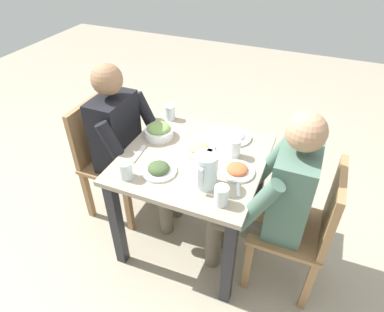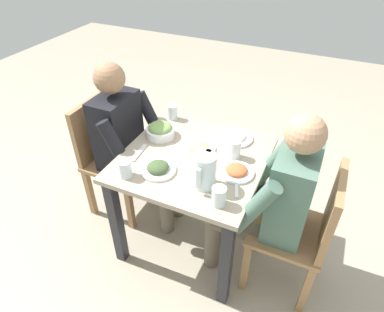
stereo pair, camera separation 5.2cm
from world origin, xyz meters
TOP-DOWN VIEW (x-y plane):
  - ground_plane at (0.00, 0.00)m, footprint 8.00×8.00m
  - dining_table at (0.00, 0.00)m, footprint 0.81×0.81m
  - chair_near at (-0.07, -0.69)m, footprint 0.40×0.40m
  - chair_far at (0.06, 0.69)m, footprint 0.40×0.40m
  - diner_near at (-0.07, -0.49)m, footprint 0.48×0.53m
  - diner_far at (0.06, 0.49)m, footprint 0.48×0.53m
  - water_pitcher at (0.20, 0.15)m, footprint 0.16×0.12m
  - salad_bowl at (-0.11, -0.28)m, footprint 0.18×0.18m
  - plate_dolmas at (0.20, -0.12)m, footprint 0.20×0.20m
  - plate_fries at (-0.07, -0.00)m, footprint 0.20×0.20m
  - plate_rice_curry at (0.04, 0.27)m, footprint 0.19×0.19m
  - plate_yoghurt at (-0.28, 0.16)m, footprint 0.22×0.22m
  - water_glass_center at (-0.33, -0.30)m, footprint 0.06×0.06m
  - water_glass_near_right at (0.30, -0.26)m, footprint 0.07×0.07m
  - water_glass_far_left at (-0.09, 0.22)m, footprint 0.07×0.07m
  - water_glass_near_left at (0.30, 0.27)m, footprint 0.07×0.07m
  - fork_near at (0.10, -0.30)m, footprint 0.17×0.04m
  - knife_near at (0.14, 0.31)m, footprint 0.18×0.08m

SIDE VIEW (x-z plane):
  - ground_plane at x=0.00m, z-range 0.00..0.00m
  - chair_near at x=-0.07m, z-range 0.05..0.91m
  - chair_far at x=0.06m, z-range 0.05..0.91m
  - dining_table at x=0.00m, z-range 0.22..0.92m
  - diner_near at x=-0.07m, z-range 0.05..1.20m
  - diner_far at x=0.06m, z-range 0.05..1.20m
  - fork_near at x=0.10m, z-range 0.70..0.71m
  - knife_near at x=0.14m, z-range 0.70..0.71m
  - plate_yoghurt at x=-0.28m, z-range 0.70..0.74m
  - plate_fries at x=-0.07m, z-range 0.70..0.74m
  - plate_rice_curry at x=0.04m, z-range 0.70..0.74m
  - plate_dolmas at x=0.20m, z-range 0.69..0.75m
  - salad_bowl at x=-0.11m, z-range 0.70..0.79m
  - water_glass_near_right at x=0.30m, z-range 0.70..0.80m
  - water_glass_center at x=-0.33m, z-range 0.70..0.80m
  - water_glass_near_left at x=0.30m, z-range 0.70..0.81m
  - water_glass_far_left at x=-0.09m, z-range 0.70..0.82m
  - water_pitcher at x=0.20m, z-range 0.71..0.90m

